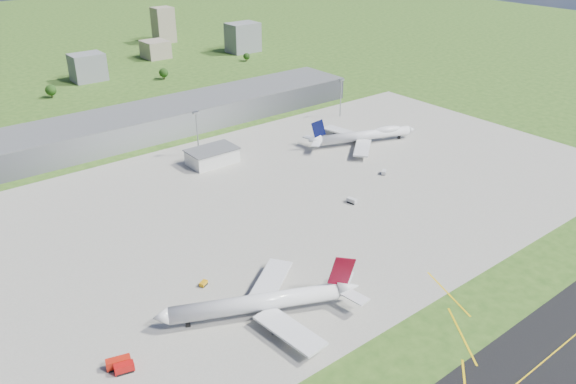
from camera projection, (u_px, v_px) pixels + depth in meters
ground at (155, 141)px, 339.79m from camera, size 1400.00×1400.00×0.00m
apron at (279, 203)px, 268.05m from camera, size 360.00×190.00×0.08m
terminal at (143, 123)px, 346.98m from camera, size 300.00×42.00×15.00m
ops_building at (212, 157)px, 308.43m from camera, size 26.00×16.00×8.00m
mast_center at (197, 126)px, 312.84m from camera, size 3.50×2.00×25.90m
mast_east at (341, 91)px, 373.83m from camera, size 3.50×2.00×25.90m
airliner_red_twin at (263, 303)px, 190.96m from camera, size 67.09×50.52×19.55m
airliner_blue_quad at (365, 135)px, 334.84m from camera, size 67.13×51.29×18.16m
fire_truck at (119, 363)px, 170.23m from camera, size 7.83×4.67×3.29m
crash_tender at (124, 368)px, 168.47m from camera, size 6.35×3.94×3.10m
tug_yellow at (204, 284)px, 207.96m from camera, size 3.81×3.18×1.68m
van_white_near at (352, 201)px, 266.92m from camera, size 3.06×5.23×2.51m
van_white_far at (384, 172)px, 296.56m from camera, size 4.56×4.01×2.22m
bldg_c at (88, 67)px, 458.36m from camera, size 26.00×20.00×22.00m
bldg_ce at (155, 49)px, 532.15m from camera, size 22.00×24.00×16.00m
bldg_e at (243, 37)px, 552.75m from camera, size 30.00×22.00×28.00m
bldg_tall_e at (163, 25)px, 592.01m from camera, size 20.00×18.00×36.00m
tree_c at (51, 90)px, 417.41m from camera, size 8.10×8.10×9.90m
tree_e at (164, 73)px, 463.94m from camera, size 7.65×7.65×9.35m
tree_far_e at (247, 56)px, 521.30m from camera, size 6.30×6.30×7.70m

